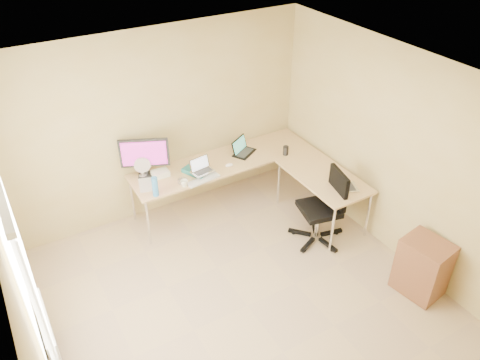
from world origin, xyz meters
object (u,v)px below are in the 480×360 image
laptop_center (203,166)px  water_bottle (155,187)px  laptop_return (348,181)px  cabinet (423,267)px  monitor (145,157)px  desk_return (321,197)px  keyboard (203,180)px  desk_fan (142,167)px  office_chair (319,208)px  mug (184,183)px  desk_main (224,182)px  laptop_black (244,147)px

laptop_center → water_bottle: 0.72m
water_bottle → laptop_center: bearing=8.7°
laptop_return → cabinet: laptop_return is taller
monitor → desk_return: bearing=-6.0°
keyboard → cabinet: size_ratio=0.65×
cabinet → laptop_center: bearing=113.1°
laptop_return → desk_return: bearing=31.8°
monitor → laptop_center: monitor is taller
cabinet → desk_fan: bearing=119.2°
office_chair → cabinet: bearing=-58.6°
monitor → water_bottle: size_ratio=2.41×
cabinet → mug: bearing=119.4°
desk_main → laptop_return: size_ratio=9.00×
desk_return → monitor: monitor is taller
desk_fan → laptop_return: (2.16, -1.58, -0.04)m
desk_main → keyboard: (-0.47, -0.30, 0.38)m
laptop_center → mug: laptop_center is taller
desk_main → laptop_return: (1.05, -1.38, 0.46)m
laptop_center → water_bottle: bearing=-179.7°
mug → office_chair: office_chair is taller
mug → keyboard: bearing=0.0°
laptop_black → desk_fan: size_ratio=1.26×
keyboard → desk_fan: size_ratio=1.68×
laptop_black → office_chair: 1.43m
water_bottle → mug: bearing=0.0°
keyboard → cabinet: bearing=-63.9°
water_bottle → laptop_return: size_ratio=0.90×
desk_return → desk_main: bearing=134.3°
keyboard → mug: 0.27m
monitor → keyboard: bearing=-15.7°
laptop_center → desk_fan: (-0.70, 0.39, -0.01)m
desk_main → mug: (-0.74, -0.30, 0.41)m
keyboard → desk_return: bearing=-34.0°
monitor → office_chair: (1.73, -1.51, -0.50)m
laptop_black → keyboard: laptop_black is taller
mug → laptop_return: 2.09m
desk_return → water_bottle: size_ratio=4.91×
cabinet → water_bottle: bearing=124.8°
water_bottle → cabinet: water_bottle is taller
desk_return → mug: size_ratio=13.50×
laptop_center → office_chair: bearing=-54.4°
monitor → cabinet: bearing=-28.0°
laptop_return → monitor: bearing=74.1°
keyboard → water_bottle: bearing=172.0°
keyboard → laptop_return: (1.51, -1.08, 0.09)m
keyboard → mug: mug is taller
laptop_black → desk_main: bearing=154.6°
laptop_center → laptop_return: laptop_center is taller
desk_return → office_chair: (-0.30, -0.31, 0.14)m
mug → office_chair: (1.41, -1.02, -0.28)m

